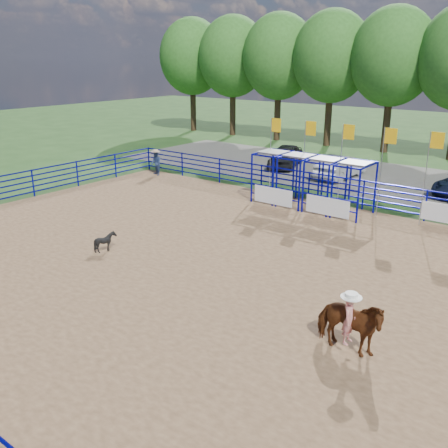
{
  "coord_description": "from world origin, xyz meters",
  "views": [
    {
      "loc": [
        9.08,
        -12.88,
        7.21
      ],
      "look_at": [
        -1.68,
        1.0,
        1.3
      ],
      "focal_mm": 40.0,
      "sensor_mm": 36.0,
      "label": 1
    }
  ],
  "objects_px": {
    "car_a": "(286,156)",
    "car_b": "(341,167)",
    "spectator_cowboy": "(156,163)",
    "horse_and_rider": "(349,322)",
    "calf": "(105,242)"
  },
  "relations": [
    {
      "from": "car_a",
      "to": "car_b",
      "type": "bearing_deg",
      "value": -26.86
    },
    {
      "from": "car_a",
      "to": "car_b",
      "type": "height_order",
      "value": "car_a"
    },
    {
      "from": "spectator_cowboy",
      "to": "car_b",
      "type": "distance_m",
      "value": 11.59
    },
    {
      "from": "horse_and_rider",
      "to": "car_b",
      "type": "bearing_deg",
      "value": 115.81
    },
    {
      "from": "calf",
      "to": "car_a",
      "type": "distance_m",
      "value": 18.05
    },
    {
      "from": "horse_and_rider",
      "to": "car_a",
      "type": "xyz_separation_m",
      "value": [
        -13.05,
        18.61,
        -0.13
      ]
    },
    {
      "from": "horse_and_rider",
      "to": "spectator_cowboy",
      "type": "height_order",
      "value": "horse_and_rider"
    },
    {
      "from": "calf",
      "to": "car_b",
      "type": "bearing_deg",
      "value": -30.72
    },
    {
      "from": "calf",
      "to": "spectator_cowboy",
      "type": "height_order",
      "value": "spectator_cowboy"
    },
    {
      "from": "spectator_cowboy",
      "to": "car_b",
      "type": "xyz_separation_m",
      "value": [
        9.59,
        6.51,
        -0.1
      ]
    },
    {
      "from": "car_a",
      "to": "car_b",
      "type": "relative_size",
      "value": 1.0
    },
    {
      "from": "horse_and_rider",
      "to": "calf",
      "type": "height_order",
      "value": "horse_and_rider"
    },
    {
      "from": "horse_and_rider",
      "to": "calf",
      "type": "bearing_deg",
      "value": 175.78
    },
    {
      "from": "car_a",
      "to": "car_b",
      "type": "distance_m",
      "value": 4.49
    },
    {
      "from": "spectator_cowboy",
      "to": "car_a",
      "type": "bearing_deg",
      "value": 54.68
    }
  ]
}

